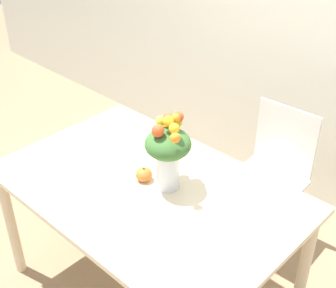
{
  "coord_description": "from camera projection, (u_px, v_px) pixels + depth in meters",
  "views": [
    {
      "loc": [
        1.35,
        -1.28,
        2.21
      ],
      "look_at": [
        0.07,
        0.07,
        1.02
      ],
      "focal_mm": 50.0,
      "sensor_mm": 36.0,
      "label": 1
    }
  ],
  "objects": [
    {
      "name": "flower_vase",
      "position": [
        168.0,
        150.0,
        2.23
      ],
      "size": [
        0.23,
        0.24,
        0.4
      ],
      "color": "silver",
      "rests_on": "dining_table"
    },
    {
      "name": "pumpkin",
      "position": [
        144.0,
        174.0,
        2.37
      ],
      "size": [
        0.09,
        0.09,
        0.08
      ],
      "color": "orange",
      "rests_on": "dining_table"
    },
    {
      "name": "dining_table",
      "position": [
        148.0,
        200.0,
        2.39
      ],
      "size": [
        1.52,
        0.98,
        0.77
      ],
      "color": "beige",
      "rests_on": "ground_plane"
    },
    {
      "name": "wall_back",
      "position": [
        314.0,
        8.0,
        2.94
      ],
      "size": [
        8.0,
        0.06,
        2.7
      ],
      "color": "silver",
      "rests_on": "ground_plane"
    },
    {
      "name": "dining_chair_near_window",
      "position": [
        271.0,
        176.0,
        2.89
      ],
      "size": [
        0.44,
        0.44,
        0.91
      ],
      "rotation": [
        0.0,
        0.0,
        0.04
      ],
      "color": "white",
      "rests_on": "ground_plane"
    }
  ]
}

